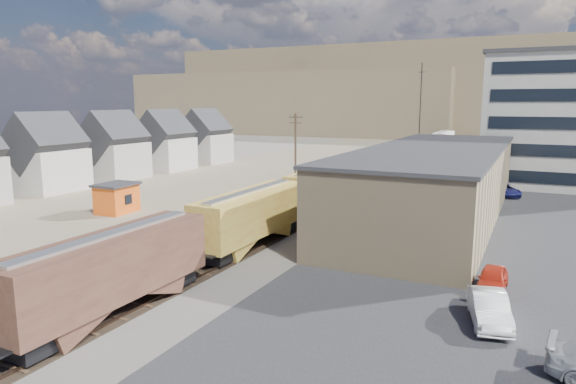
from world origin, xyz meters
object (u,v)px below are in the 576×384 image
at_px(freight_train, 382,164).
at_px(parked_car_blue, 505,190).
at_px(parked_car_red, 493,280).
at_px(parked_car_white, 489,309).
at_px(utility_pole_north, 296,145).
at_px(maintenance_shed, 117,198).

bearing_deg(freight_train, parked_car_blue, -13.53).
distance_m(parked_car_red, parked_car_blue, 35.65).
xyz_separation_m(freight_train, parked_car_white, (18.65, -45.05, -1.96)).
xyz_separation_m(utility_pole_north, parked_car_white, (30.95, -41.63, -4.47)).
height_order(utility_pole_north, maintenance_shed, utility_pole_north).
relative_size(parked_car_red, parked_car_white, 0.84).
xyz_separation_m(freight_train, utility_pole_north, (-12.30, -3.41, 2.50)).
relative_size(utility_pole_north, parked_car_red, 2.36).
bearing_deg(parked_car_white, utility_pole_north, 113.38).
distance_m(freight_train, utility_pole_north, 13.01).
bearing_deg(freight_train, utility_pole_north, -164.50).
relative_size(maintenance_shed, parked_car_white, 0.90).
bearing_deg(maintenance_shed, parked_car_red, -10.41).
distance_m(maintenance_shed, parked_car_red, 38.55).
bearing_deg(maintenance_shed, freight_train, 59.26).
height_order(utility_pole_north, parked_car_blue, utility_pole_north).
bearing_deg(utility_pole_north, parked_car_red, -49.77).
bearing_deg(parked_car_red, parked_car_blue, 92.73).
height_order(freight_train, parked_car_white, freight_train).
bearing_deg(parked_car_white, parked_car_blue, 79.01).
height_order(freight_train, parked_car_red, freight_train).
height_order(utility_pole_north, parked_car_white, utility_pole_north).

